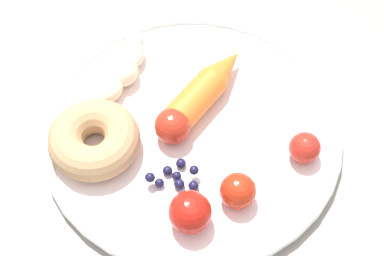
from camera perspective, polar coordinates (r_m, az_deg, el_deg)
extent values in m
cube|color=gray|center=(0.64, -2.18, -3.99)|extent=(1.03, 0.74, 0.03)
cube|color=gray|center=(1.25, 6.77, 9.01)|extent=(0.05, 0.05, 0.70)
cylinder|color=white|center=(0.64, 0.00, -0.29)|extent=(0.33, 0.33, 0.01)
torus|color=silver|center=(0.64, 0.00, 0.00)|extent=(0.34, 0.34, 0.01)
ellipsoid|color=#F8E5BF|center=(0.65, -10.34, 2.06)|extent=(0.03, 0.04, 0.02)
ellipsoid|color=#F8E5BF|center=(0.66, -8.29, 3.66)|extent=(0.04, 0.04, 0.02)
ellipsoid|color=#F8E5BF|center=(0.67, -6.77, 5.56)|extent=(0.05, 0.05, 0.03)
ellipsoid|color=#F8E5BF|center=(0.69, -5.85, 7.32)|extent=(0.04, 0.04, 0.02)
ellipsoid|color=#F8E5BF|center=(0.71, -5.63, 9.05)|extent=(0.04, 0.03, 0.02)
cylinder|color=orange|center=(0.63, 0.09, 2.61)|extent=(0.08, 0.08, 0.04)
cone|color=orange|center=(0.67, 3.44, 6.24)|extent=(0.06, 0.06, 0.04)
torus|color=tan|center=(0.61, -9.82, -1.14)|extent=(0.11, 0.11, 0.04)
sphere|color=#191638|center=(0.61, -1.12, -3.59)|extent=(0.01, 0.01, 0.01)
sphere|color=#191638|center=(0.59, -1.48, -5.73)|extent=(0.01, 0.01, 0.01)
sphere|color=#191638|center=(0.60, -3.30, -5.54)|extent=(0.01, 0.01, 0.01)
sphere|color=#191638|center=(0.59, 0.15, -5.84)|extent=(0.01, 0.01, 0.01)
sphere|color=#191638|center=(0.60, -2.48, -4.31)|extent=(0.01, 0.01, 0.01)
sphere|color=#191638|center=(0.60, -1.59, -4.85)|extent=(0.01, 0.01, 0.01)
sphere|color=#191638|center=(0.59, 0.21, -4.25)|extent=(0.01, 0.01, 0.01)
sphere|color=#191638|center=(0.59, -4.25, -4.99)|extent=(0.01, 0.01, 0.01)
sphere|color=red|center=(0.61, -1.97, 0.21)|extent=(0.04, 0.04, 0.04)
sphere|color=red|center=(0.61, 11.27, -1.97)|extent=(0.03, 0.03, 0.03)
sphere|color=red|center=(0.56, -0.40, -8.51)|extent=(0.04, 0.04, 0.04)
sphere|color=red|center=(0.58, 4.64, -6.31)|extent=(0.04, 0.04, 0.04)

